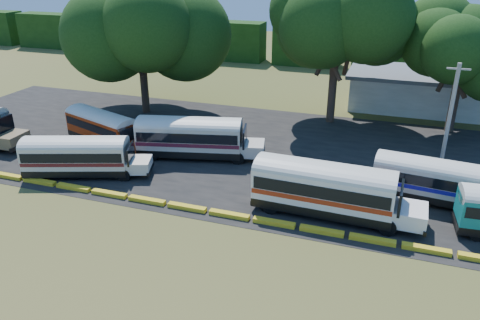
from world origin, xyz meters
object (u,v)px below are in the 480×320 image
(bus_red, at_px, (103,126))
(bus_white_red, at_px, (327,187))
(bus_cream_west, at_px, (79,154))
(tree_west, at_px, (139,20))

(bus_red, bearing_deg, bus_white_red, 3.37)
(bus_cream_west, relative_size, tree_west, 0.69)
(bus_white_red, relative_size, tree_west, 0.78)
(bus_red, bearing_deg, tree_west, 116.91)
(bus_red, xyz_separation_m, bus_cream_west, (2.01, -6.18, 0.03))
(bus_red, distance_m, tree_west, 12.48)
(bus_cream_west, xyz_separation_m, bus_white_red, (18.71, 0.13, 0.26))
(bus_red, distance_m, bus_white_red, 21.59)
(bus_white_red, bearing_deg, bus_cream_west, -177.69)
(bus_cream_west, xyz_separation_m, tree_west, (-3.24, 15.81, 7.80))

